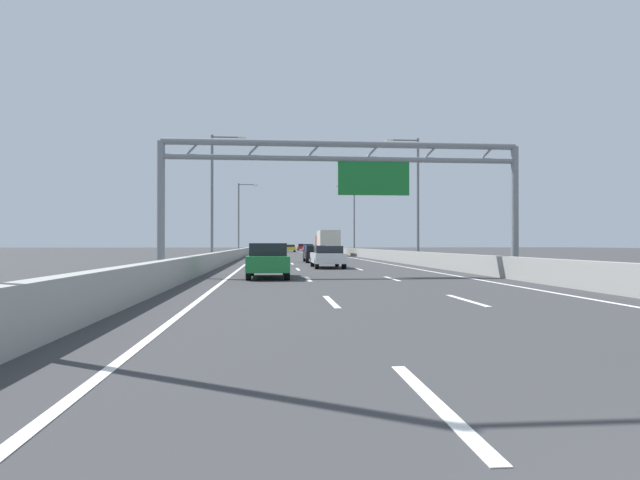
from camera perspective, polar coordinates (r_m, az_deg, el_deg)
ground_plane at (r=101.59m, az=-3.17°, el=-1.26°), size 260.00×260.00×0.00m
lane_dash_left_0 at (r=5.46m, az=11.88°, el=-16.25°), size 0.16×3.00×0.01m
lane_dash_left_1 at (r=14.18m, az=1.17°, el=-6.44°), size 0.16×3.00×0.01m
lane_dash_left_2 at (r=23.12m, az=-1.25°, el=-4.11°), size 0.16×3.00×0.01m
lane_dash_left_3 at (r=32.09m, az=-2.32°, el=-3.07°), size 0.16×3.00×0.01m
lane_dash_left_4 at (r=41.08m, az=-2.91°, el=-2.49°), size 0.16×3.00×0.01m
lane_dash_left_5 at (r=50.07m, az=-3.30°, el=-2.12°), size 0.16×3.00×0.01m
lane_dash_left_6 at (r=59.06m, az=-3.56°, el=-1.86°), size 0.16×3.00×0.01m
lane_dash_left_7 at (r=68.06m, az=-3.76°, el=-1.67°), size 0.16×3.00×0.01m
lane_dash_left_8 at (r=77.05m, az=-3.91°, el=-1.52°), size 0.16×3.00×0.01m
lane_dash_left_9 at (r=86.05m, az=-4.03°, el=-1.40°), size 0.16×3.00×0.01m
lane_dash_left_10 at (r=95.05m, az=-4.13°, el=-1.31°), size 0.16×3.00×0.01m
lane_dash_left_11 at (r=104.04m, az=-4.20°, el=-1.23°), size 0.16×3.00×0.01m
lane_dash_left_12 at (r=113.04m, az=-4.27°, el=-1.17°), size 0.16×3.00×0.01m
lane_dash_left_13 at (r=122.04m, az=-4.33°, el=-1.11°), size 0.16×3.00×0.01m
lane_dash_left_14 at (r=131.04m, az=-4.38°, el=-1.06°), size 0.16×3.00×0.01m
lane_dash_left_15 at (r=140.04m, az=-4.42°, el=-1.02°), size 0.16×3.00×0.01m
lane_dash_left_16 at (r=149.04m, az=-4.46°, el=-0.98°), size 0.16×3.00×0.01m
lane_dash_left_17 at (r=158.04m, az=-4.49°, el=-0.95°), size 0.16×3.00×0.01m
lane_dash_right_1 at (r=15.00m, az=15.05°, el=-6.10°), size 0.16×3.00×0.01m
lane_dash_right_2 at (r=23.63m, az=7.51°, el=-4.03°), size 0.16×3.00×0.01m
lane_dash_right_3 at (r=32.46m, az=4.05°, el=-3.04°), size 0.16×3.00×0.01m
lane_dash_right_4 at (r=41.37m, az=2.08°, el=-2.48°), size 0.16×3.00×0.01m
lane_dash_right_5 at (r=50.31m, az=0.81°, el=-2.11°), size 0.16×3.00×0.01m
lane_dash_right_6 at (r=59.26m, az=-0.08°, el=-1.85°), size 0.16×3.00×0.01m
lane_dash_right_7 at (r=68.23m, az=-0.74°, el=-1.66°), size 0.16×3.00×0.01m
lane_dash_right_8 at (r=77.21m, az=-1.24°, el=-1.52°), size 0.16×3.00×0.01m
lane_dash_right_9 at (r=86.19m, az=-1.63°, el=-1.40°), size 0.16×3.00×0.01m
lane_dash_right_10 at (r=95.17m, az=-1.96°, el=-1.31°), size 0.16×3.00×0.01m
lane_dash_right_11 at (r=104.16m, az=-2.22°, el=-1.23°), size 0.16×3.00×0.01m
lane_dash_right_12 at (r=113.15m, az=-2.45°, el=-1.17°), size 0.16×3.00×0.01m
lane_dash_right_13 at (r=122.14m, az=-2.64°, el=-1.11°), size 0.16×3.00×0.01m
lane_dash_right_14 at (r=131.13m, az=-2.80°, el=-1.06°), size 0.16×3.00×0.01m
lane_dash_right_15 at (r=140.12m, az=-2.95°, el=-1.02°), size 0.16×3.00×0.01m
lane_dash_right_16 at (r=149.12m, az=-3.07°, el=-0.99°), size 0.16×3.00×0.01m
lane_dash_right_17 at (r=158.11m, az=-3.19°, el=-0.95°), size 0.16×3.00×0.01m
edge_line_left at (r=89.56m, az=-6.28°, el=-1.36°), size 0.16×176.00×0.01m
edge_line_right at (r=89.95m, az=0.43°, el=-1.36°), size 0.16×176.00×0.01m
barrier_left at (r=111.58m, az=-6.88°, el=-0.93°), size 0.45×220.00×0.95m
barrier_right at (r=112.00m, az=0.19°, el=-0.94°), size 0.45×220.00×0.95m
sign_gantry at (r=25.89m, az=2.82°, el=7.08°), size 17.11×0.36×6.36m
streetlamp_left_mid at (r=40.88m, az=-10.88°, el=5.07°), size 2.58×0.28×9.50m
streetlamp_right_mid at (r=42.08m, az=9.88°, el=4.91°), size 2.58×0.28×9.50m
streetlamp_left_far at (r=72.83m, az=-8.30°, el=2.66°), size 2.58×0.28×9.50m
streetlamp_right_far at (r=73.51m, az=3.41°, el=2.63°), size 2.58×0.28×9.50m
blue_car at (r=105.67m, az=-1.24°, el=-0.81°), size 1.88×4.63×1.48m
yellow_car at (r=102.34m, az=-3.15°, el=-0.85°), size 1.89×4.67×1.37m
red_car at (r=127.38m, az=-1.96°, el=-0.73°), size 1.71×4.50×1.53m
white_car at (r=34.12m, az=0.79°, el=-1.72°), size 1.85×4.64×1.37m
black_car at (r=44.52m, az=-0.54°, el=-1.42°), size 1.71×4.59×1.37m
green_car at (r=24.17m, az=-5.43°, el=-2.13°), size 1.79×4.52×1.53m
box_truck at (r=68.90m, az=0.79°, el=-0.22°), size 2.47×7.52×3.17m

